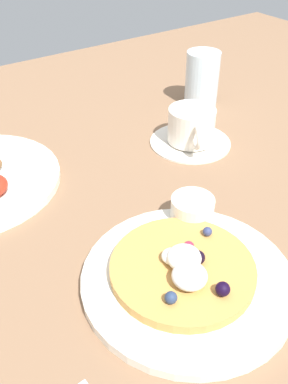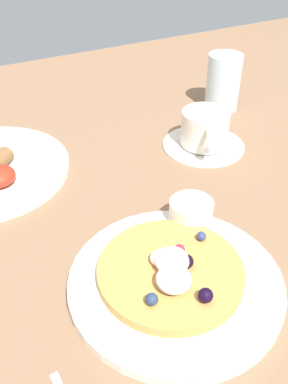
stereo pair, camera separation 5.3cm
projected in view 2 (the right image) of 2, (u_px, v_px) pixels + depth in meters
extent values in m
cube|color=#846146|center=(98.00, 227.00, 0.61)|extent=(2.02, 1.32, 0.03)
cylinder|color=white|center=(175.00, 282.00, 0.50)|extent=(0.25, 0.25, 0.01)
cylinder|color=#C68D45|center=(170.00, 271.00, 0.49)|extent=(0.17, 0.17, 0.01)
sphere|color=black|center=(206.00, 295.00, 0.45)|extent=(0.02, 0.02, 0.02)
sphere|color=#C92740|center=(179.00, 250.00, 0.50)|extent=(0.01, 0.01, 0.01)
sphere|color=navy|center=(177.00, 262.00, 0.49)|extent=(0.01, 0.01, 0.01)
sphere|color=#C32941|center=(166.00, 273.00, 0.47)|extent=(0.01, 0.01, 0.01)
sphere|color=navy|center=(152.00, 299.00, 0.44)|extent=(0.01, 0.01, 0.01)
sphere|color=navy|center=(171.00, 288.00, 0.46)|extent=(0.01, 0.01, 0.01)
sphere|color=black|center=(170.00, 258.00, 0.49)|extent=(0.02, 0.02, 0.02)
sphere|color=black|center=(186.00, 261.00, 0.49)|extent=(0.02, 0.02, 0.02)
sphere|color=navy|center=(181.00, 259.00, 0.49)|extent=(0.01, 0.01, 0.01)
sphere|color=navy|center=(201.00, 236.00, 0.52)|extent=(0.01, 0.01, 0.01)
ellipsoid|color=white|center=(172.00, 260.00, 0.48)|extent=(0.04, 0.04, 0.02)
ellipsoid|color=white|center=(174.00, 279.00, 0.46)|extent=(0.04, 0.04, 0.02)
ellipsoid|color=white|center=(161.00, 258.00, 0.49)|extent=(0.02, 0.02, 0.01)
cylinder|color=white|center=(191.00, 211.00, 0.57)|extent=(0.06, 0.06, 0.03)
cylinder|color=#612A16|center=(191.00, 208.00, 0.56)|extent=(0.05, 0.05, 0.00)
cylinder|color=white|center=(203.00, 144.00, 0.75)|extent=(0.14, 0.14, 0.01)
cylinder|color=white|center=(205.00, 128.00, 0.73)|extent=(0.08, 0.08, 0.06)
torus|color=white|center=(208.00, 141.00, 0.69)|extent=(0.03, 0.04, 0.04)
cylinder|color=olive|center=(206.00, 118.00, 0.72)|extent=(0.07, 0.07, 0.00)
cylinder|color=silver|center=(223.00, 82.00, 0.85)|extent=(0.07, 0.07, 0.11)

